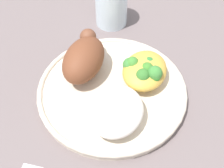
% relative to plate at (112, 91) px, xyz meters
% --- Properties ---
extents(ground_plane, '(2.00, 2.00, 0.00)m').
position_rel_plate_xyz_m(ground_plane, '(0.00, 0.00, -0.01)').
color(ground_plane, '#66595A').
extents(plate, '(0.28, 0.28, 0.02)m').
position_rel_plate_xyz_m(plate, '(0.00, 0.00, 0.00)').
color(plate, beige).
rests_on(plate, ground_plane).
extents(roasted_chicken, '(0.12, 0.07, 0.06)m').
position_rel_plate_xyz_m(roasted_chicken, '(0.02, 0.06, 0.04)').
color(roasted_chicken, brown).
rests_on(roasted_chicken, plate).
extents(rice_pile, '(0.11, 0.09, 0.04)m').
position_rel_plate_xyz_m(rice_pile, '(-0.06, -0.03, 0.03)').
color(rice_pile, silver).
rests_on(rice_pile, plate).
extents(mac_cheese_with_broccoli, '(0.10, 0.08, 0.05)m').
position_rel_plate_xyz_m(mac_cheese_with_broccoli, '(0.04, -0.05, 0.03)').
color(mac_cheese_with_broccoli, gold).
rests_on(mac_cheese_with_broccoli, plate).
extents(water_glass, '(0.07, 0.07, 0.09)m').
position_rel_plate_xyz_m(water_glass, '(0.20, 0.07, 0.03)').
color(water_glass, silver).
rests_on(water_glass, ground_plane).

